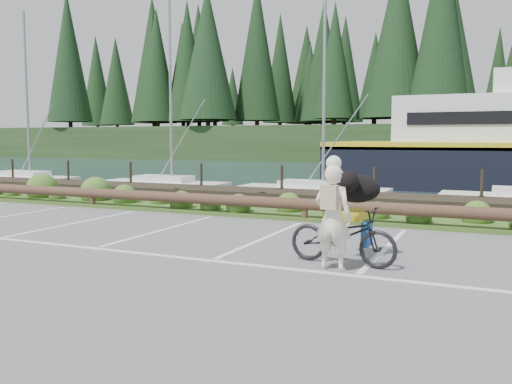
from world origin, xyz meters
TOP-DOWN VIEW (x-y plane):
  - ground at (0.00, 0.00)m, footprint 72.00×72.00m
  - harbor_backdrop at (0.40, 78.42)m, footprint 170.00×160.00m
  - vegetation_strip at (0.00, 5.30)m, footprint 34.00×1.60m
  - log_rail at (0.00, 4.60)m, footprint 32.00×0.30m
  - bicycle at (2.17, 0.30)m, footprint 1.96×0.86m
  - cyclist at (2.12, -0.14)m, footprint 0.67×0.48m
  - dog at (2.23, 0.91)m, footprint 0.52×0.93m

SIDE VIEW (x-z plane):
  - harbor_backdrop at x=0.40m, z-range -15.00..15.00m
  - ground at x=0.00m, z-range 0.00..0.00m
  - log_rail at x=0.00m, z-range -0.30..0.30m
  - vegetation_strip at x=0.00m, z-range 0.00..0.10m
  - bicycle at x=2.17m, z-range 0.00..1.00m
  - cyclist at x=2.12m, z-range 0.00..1.73m
  - dog at x=2.23m, z-range 1.00..1.51m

